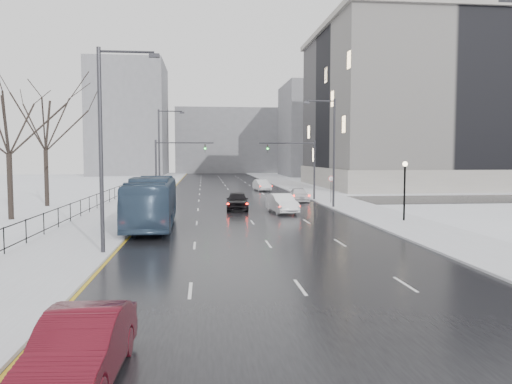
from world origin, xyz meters
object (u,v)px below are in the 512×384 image
object	(u,v)px
streetlight_l_near	(106,140)
lamppost_r_mid	(405,182)
sedan_right_distant	(262,185)
mast_signal_left	(166,163)
streetlight_l_far	(161,149)
streetlight_r_mid	(332,147)
sedan_center_near	(237,201)
bus	(152,202)
sedan_right_near	(282,203)
mast_signal_right	(305,163)
no_uturn_sign	(331,181)
tree_park_d	(11,221)
tree_park_e	(47,207)
sedan_left_near	(81,348)
sedan_right_far	(299,195)

from	to	relation	value
streetlight_l_near	lamppost_r_mid	distance (m)	21.78
sedan_right_distant	streetlight_l_near	bearing A→B (deg)	-113.87
mast_signal_left	sedan_right_distant	distance (m)	19.54
streetlight_l_far	sedan_right_distant	world-z (taller)	streetlight_l_far
streetlight_r_mid	sedan_center_near	distance (m)	9.90
streetlight_l_near	sedan_center_near	world-z (taller)	streetlight_l_near
streetlight_r_mid	sedan_right_distant	distance (m)	23.97
sedan_center_near	lamppost_r_mid	bearing A→B (deg)	-36.20
bus	sedan_right_near	xyz separation A→B (m)	(10.09, 7.14, -0.88)
streetlight_r_mid	mast_signal_right	distance (m)	8.18
streetlight_l_near	lamppost_r_mid	size ratio (longest dim) A/B	2.34
streetlight_l_far	no_uturn_sign	world-z (taller)	streetlight_l_far
streetlight_l_far	mast_signal_left	distance (m)	4.36
streetlight_l_far	sedan_center_near	world-z (taller)	streetlight_l_far
streetlight_l_near	bus	world-z (taller)	streetlight_l_near
tree_park_d	streetlight_r_mid	bearing A→B (deg)	13.01
lamppost_r_mid	sedan_center_near	world-z (taller)	lamppost_r_mid
no_uturn_sign	sedan_right_near	size ratio (longest dim) A/B	0.55
tree_park_e	tree_park_d	bearing A→B (deg)	-87.71
tree_park_d	streetlight_l_far	bearing A→B (deg)	61.85
mast_signal_right	bus	bearing A→B (deg)	-127.86
sedan_left_near	sedan_right_distant	bearing A→B (deg)	81.91
mast_signal_left	sedan_right_near	xyz separation A→B (m)	(10.42, -11.29, -3.26)
sedan_center_near	sedan_right_far	xyz separation A→B (m)	(7.07, 7.64, -0.15)
lamppost_r_mid	sedan_left_near	world-z (taller)	lamppost_r_mid
streetlight_l_near	sedan_right_distant	distance (m)	45.27
sedan_left_near	streetlight_l_near	bearing A→B (deg)	100.70
tree_park_e	sedan_right_near	world-z (taller)	tree_park_e
sedan_right_far	mast_signal_right	bearing A→B (deg)	50.60
streetlight_l_near	bus	bearing A→B (deg)	83.05
sedan_left_near	streetlight_r_mid	bearing A→B (deg)	69.67
streetlight_l_near	mast_signal_left	size ratio (longest dim) A/B	1.54
tree_park_d	tree_park_e	xyz separation A→B (m)	(-0.40, 10.00, 0.00)
mast_signal_right	sedan_right_near	distance (m)	12.49
streetlight_r_mid	streetlight_l_near	size ratio (longest dim) A/B	1.00
streetlight_r_mid	bus	distance (m)	18.81
mast_signal_left	streetlight_l_far	bearing A→B (deg)	101.87
sedan_center_near	sedan_right_near	xyz separation A→B (m)	(3.59, -2.81, -0.01)
tree_park_d	sedan_left_near	bearing A→B (deg)	-67.40
tree_park_e	lamppost_r_mid	xyz separation A→B (m)	(29.20, -14.00, 2.94)
tree_park_d	mast_signal_right	distance (m)	29.05
tree_park_d	tree_park_e	distance (m)	10.01
mast_signal_left	sedan_center_near	xyz separation A→B (m)	(6.83, -8.48, -3.25)
sedan_left_near	mast_signal_right	bearing A→B (deg)	74.69
tree_park_e	no_uturn_sign	xyz separation A→B (m)	(27.40, 0.00, 2.30)
streetlight_l_near	sedan_center_near	distance (m)	21.51
streetlight_l_near	tree_park_e	bearing A→B (deg)	112.69
mast_signal_left	sedan_center_near	bearing A→B (deg)	-51.16
lamppost_r_mid	streetlight_l_near	bearing A→B (deg)	-152.45
sedan_left_near	tree_park_e	bearing A→B (deg)	110.03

